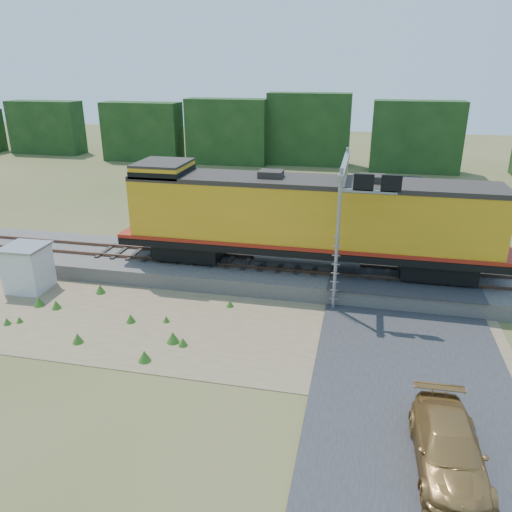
% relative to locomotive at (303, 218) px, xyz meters
% --- Properties ---
extents(ground, '(140.00, 140.00, 0.00)m').
position_rel_locomotive_xyz_m(ground, '(-1.98, -6.00, -3.42)').
color(ground, '#475123').
rests_on(ground, ground).
extents(ballast, '(70.00, 5.00, 0.80)m').
position_rel_locomotive_xyz_m(ballast, '(-1.98, 0.00, -3.02)').
color(ballast, slate).
rests_on(ballast, ground).
extents(rails, '(70.00, 1.54, 0.16)m').
position_rel_locomotive_xyz_m(rails, '(-1.98, 0.00, -2.54)').
color(rails, brown).
rests_on(rails, ballast).
extents(dirt_shoulder, '(26.00, 8.00, 0.03)m').
position_rel_locomotive_xyz_m(dirt_shoulder, '(-3.98, -5.50, -3.41)').
color(dirt_shoulder, '#8C7754').
rests_on(dirt_shoulder, ground).
extents(road, '(7.00, 66.00, 0.86)m').
position_rel_locomotive_xyz_m(road, '(5.02, -5.26, -3.33)').
color(road, '#38383A').
rests_on(road, ground).
extents(tree_line_north, '(130.00, 3.00, 6.50)m').
position_rel_locomotive_xyz_m(tree_line_north, '(-1.98, 32.00, -0.35)').
color(tree_line_north, black).
rests_on(tree_line_north, ground).
extents(weed_clumps, '(15.00, 6.20, 0.56)m').
position_rel_locomotive_xyz_m(weed_clumps, '(-5.48, -5.90, -3.42)').
color(weed_clumps, '#31641C').
rests_on(weed_clumps, ground).
extents(locomotive, '(19.33, 2.95, 4.99)m').
position_rel_locomotive_xyz_m(locomotive, '(0.00, 0.00, 0.00)').
color(locomotive, black).
rests_on(locomotive, rails).
extents(shed, '(2.02, 2.02, 2.33)m').
position_rel_locomotive_xyz_m(shed, '(-13.08, -3.88, -2.24)').
color(shed, silver).
rests_on(shed, ground).
extents(signal_gantry, '(2.59, 6.20, 6.54)m').
position_rel_locomotive_xyz_m(signal_gantry, '(2.19, -0.65, 1.52)').
color(signal_gantry, gray).
rests_on(signal_gantry, ground).
extents(car, '(1.96, 4.51, 1.29)m').
position_rel_locomotive_xyz_m(car, '(5.65, -11.87, -2.77)').
color(car, '#A3763C').
rests_on(car, ground).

